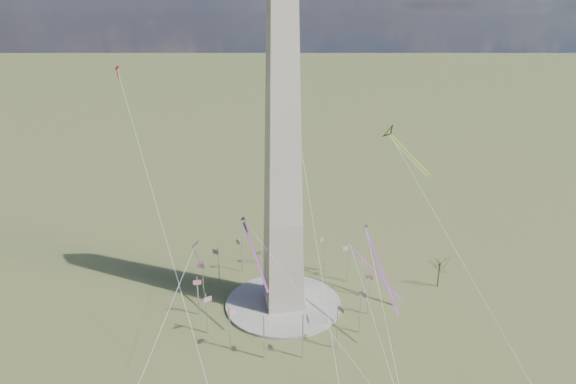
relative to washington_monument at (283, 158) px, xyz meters
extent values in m
plane|color=#465329|center=(0.00, 0.00, -47.95)|extent=(2000.00, 2000.00, 0.00)
cylinder|color=#A8A399|center=(0.00, 0.00, -47.55)|extent=(36.00, 36.00, 0.80)
cylinder|color=silver|center=(26.00, 0.00, -41.45)|extent=(0.36, 0.36, 13.00)
cube|color=#BA1833|center=(26.00, 1.30, -36.15)|extent=(2.40, 0.08, 1.50)
cylinder|color=silver|center=(24.02, 9.95, -41.45)|extent=(0.36, 0.36, 13.00)
cube|color=#BA1833|center=(23.52, 11.15, -36.15)|extent=(2.25, 0.99, 1.50)
cylinder|color=silver|center=(18.38, 18.38, -41.45)|extent=(0.36, 0.36, 13.00)
cube|color=#BA1833|center=(17.47, 19.30, -36.15)|extent=(1.75, 1.75, 1.50)
cylinder|color=silver|center=(9.95, 24.02, -41.45)|extent=(0.36, 0.36, 13.00)
cube|color=#BA1833|center=(8.75, 24.52, -36.15)|extent=(0.99, 2.25, 1.50)
cylinder|color=silver|center=(0.00, 26.00, -41.45)|extent=(0.36, 0.36, 13.00)
cube|color=#BA1833|center=(-1.30, 26.00, -36.15)|extent=(0.08, 2.40, 1.50)
cylinder|color=silver|center=(-9.95, 24.02, -41.45)|extent=(0.36, 0.36, 13.00)
cube|color=#BA1833|center=(-11.15, 23.52, -36.15)|extent=(0.99, 2.25, 1.50)
cylinder|color=silver|center=(-18.38, 18.38, -41.45)|extent=(0.36, 0.36, 13.00)
cube|color=#BA1833|center=(-19.30, 17.47, -36.15)|extent=(1.75, 1.75, 1.50)
cylinder|color=silver|center=(-24.02, 9.95, -41.45)|extent=(0.36, 0.36, 13.00)
cube|color=#BA1833|center=(-24.52, 8.75, -36.15)|extent=(2.25, 0.99, 1.50)
cylinder|color=silver|center=(-26.00, 0.00, -41.45)|extent=(0.36, 0.36, 13.00)
cube|color=#BA1833|center=(-26.00, -1.30, -36.15)|extent=(2.40, 0.08, 1.50)
cylinder|color=silver|center=(-24.02, -9.95, -41.45)|extent=(0.36, 0.36, 13.00)
cube|color=#BA1833|center=(-23.52, -11.15, -36.15)|extent=(2.25, 0.99, 1.50)
cylinder|color=silver|center=(-18.38, -18.38, -41.45)|extent=(0.36, 0.36, 13.00)
cube|color=#BA1833|center=(-17.47, -19.30, -36.15)|extent=(1.75, 1.75, 1.50)
cylinder|color=silver|center=(-9.95, -24.02, -41.45)|extent=(0.36, 0.36, 13.00)
cube|color=#BA1833|center=(-8.75, -24.52, -36.15)|extent=(0.99, 2.25, 1.50)
cylinder|color=silver|center=(0.00, -26.00, -41.45)|extent=(0.36, 0.36, 13.00)
cube|color=#BA1833|center=(1.30, -26.00, -36.15)|extent=(0.08, 2.40, 1.50)
cylinder|color=silver|center=(9.95, -24.02, -41.45)|extent=(0.36, 0.36, 13.00)
cube|color=#BA1833|center=(11.15, -23.52, -36.15)|extent=(0.99, 2.25, 1.50)
cylinder|color=silver|center=(18.38, -18.38, -41.45)|extent=(0.36, 0.36, 13.00)
cube|color=#BA1833|center=(19.30, -17.47, -36.15)|extent=(1.75, 1.75, 1.50)
cylinder|color=silver|center=(24.02, -9.95, -41.45)|extent=(0.36, 0.36, 13.00)
cube|color=#BA1833|center=(24.52, -8.75, -36.15)|extent=(2.25, 0.99, 1.50)
cylinder|color=#422F28|center=(52.48, 0.61, -43.68)|extent=(0.42, 0.42, 8.55)
cube|color=#FFAB0D|center=(41.09, 5.20, -2.99)|extent=(8.47, 11.98, 10.00)
cube|color=#FFAB0D|center=(39.59, 4.16, -2.99)|extent=(8.47, 11.98, 10.00)
cube|color=navy|center=(-25.53, 6.59, -27.39)|extent=(2.42, 3.38, 2.54)
cube|color=red|center=(-25.53, 6.59, -31.58)|extent=(2.64, 2.27, 8.78)
cube|color=red|center=(24.37, -17.59, -29.10)|extent=(1.99, 22.66, 14.20)
cube|color=red|center=(-9.48, -7.63, -26.10)|extent=(4.38, 19.73, 12.52)
cube|color=red|center=(29.93, -0.88, -39.68)|extent=(12.50, 16.40, 12.56)
cube|color=red|center=(-45.95, 36.27, 21.65)|extent=(1.58, 1.48, 1.61)
cube|color=red|center=(-45.95, 36.27, 19.89)|extent=(0.29, 1.39, 3.69)
cube|color=silver|center=(8.25, 42.59, 33.44)|extent=(1.41, 2.15, 1.70)
cube|color=silver|center=(8.25, 42.59, 31.59)|extent=(0.99, 1.37, 3.89)
camera|label=1|loc=(-26.75, -135.83, 40.27)|focal=32.00mm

